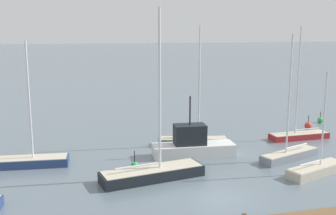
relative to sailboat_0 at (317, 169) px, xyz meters
The scene contains 11 objects.
ground_plane 8.32m from the sailboat_0, 165.28° to the right, with size 600.00×600.00×0.00m, color slate.
sailboat_0 is the anchor object (origin of this frame).
sailboat_1 3.35m from the sailboat_0, 90.85° to the left, with size 5.47×2.94×9.42m.
sailboat_2 10.71m from the sailboat_0, 123.69° to the left, with size 6.10×2.55×10.07m.
sailboat_3 20.41m from the sailboat_0, 160.88° to the left, with size 6.07×2.17×8.97m.
sailboat_5 9.30m from the sailboat_0, 64.88° to the left, with size 5.56×1.56×10.06m.
sailboat_6 11.17m from the sailboat_0, behind, with size 7.10×3.09×11.06m.
fishing_boat_1 9.22m from the sailboat_0, 138.67° to the left, with size 6.52×2.35×4.74m.
channel_buoy_0 12.52m from the sailboat_0, 160.77° to the left, with size 0.54×0.54×1.34m.
channel_buoy_1 16.74m from the sailboat_0, 54.32° to the left, with size 0.59×0.59×1.21m.
channel_buoy_2 13.38m from the sailboat_0, 58.97° to the left, with size 0.70×0.70×1.40m.
Camera 1 is at (-8.18, -20.49, 9.61)m, focal length 42.80 mm.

